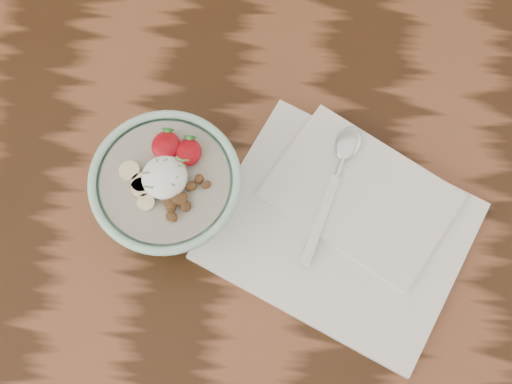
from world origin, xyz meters
The scene contains 4 objects.
table centered at (0.00, 0.00, 65.70)cm, with size 160.00×90.00×75.00cm.
breakfast_bowl centered at (-1.57, 6.97, 80.72)cm, with size 16.81×16.81×11.40cm.
napkin centered at (19.00, 6.42, 75.74)cm, with size 35.50×32.67×1.76cm.
spoon centered at (18.09, 13.64, 77.17)cm, with size 6.89×18.41×0.97cm.
Camera 1 is at (10.72, -18.39, 156.97)cm, focal length 50.00 mm.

